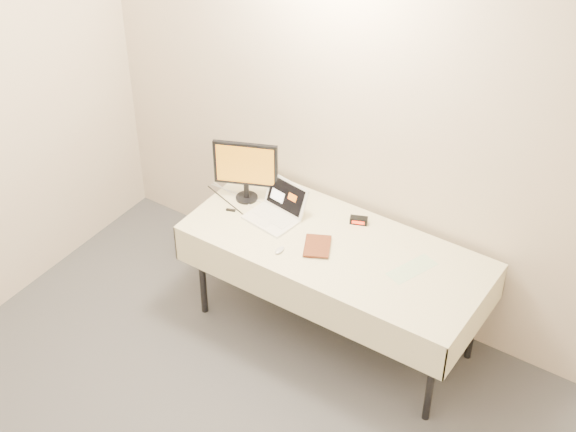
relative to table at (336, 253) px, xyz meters
The scene contains 9 objects.
back_wall 0.81m from the table, 90.00° to the left, with size 4.00×0.10×2.70m, color beige.
table is the anchor object (origin of this frame).
laptop 0.47m from the table, behind, with size 0.35×0.34×0.21m.
monitor 0.79m from the table, behind, with size 0.38×0.19×0.42m.
book 0.25m from the table, 142.51° to the right, with size 0.16×0.02×0.21m, color #9A3F1C.
alarm_clock 0.27m from the table, 89.19° to the left, with size 0.12×0.08×0.05m.
clicker 0.35m from the table, 136.70° to the right, with size 0.04×0.08×0.02m, color silver.
paper_form 0.49m from the table, ahead, with size 0.12×0.31×0.00m, color #C2E4B6.
usb_dongle 0.74m from the table, behind, with size 0.06×0.02×0.01m, color black.
Camera 1 is at (2.02, -1.52, 4.11)m, focal length 55.00 mm.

